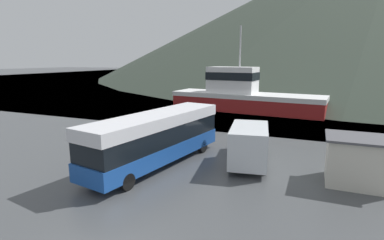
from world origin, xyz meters
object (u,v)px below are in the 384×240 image
delivery_van (249,143)px  fishing_boat (243,95)px  dock_kiosk (357,161)px  tour_bus (157,136)px  storage_bin (125,128)px

delivery_van → fishing_boat: 20.56m
delivery_van → dock_kiosk: 6.07m
tour_bus → storage_bin: (-6.34, 5.60, -1.24)m
tour_bus → delivery_van: tour_bus is taller
storage_bin → dock_kiosk: size_ratio=0.46×
fishing_boat → dock_kiosk: size_ratio=6.00×
tour_bus → fishing_boat: (0.20, 22.34, 0.19)m
delivery_van → storage_bin: 12.13m
delivery_van → tour_bus: bearing=-164.9°
fishing_boat → storage_bin: size_ratio=13.01×
storage_bin → dock_kiosk: bearing=-13.3°
tour_bus → dock_kiosk: bearing=17.1°
tour_bus → storage_bin: bearing=148.5°
tour_bus → storage_bin: 8.55m
storage_bin → dock_kiosk: 18.17m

